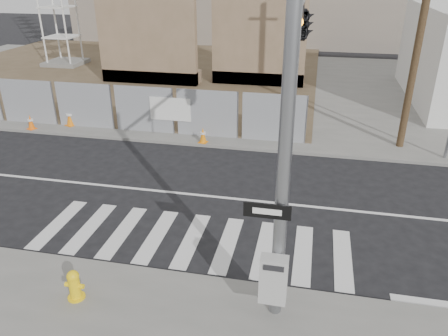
% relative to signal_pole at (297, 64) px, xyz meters
% --- Properties ---
extents(ground, '(100.00, 100.00, 0.00)m').
position_rel_signal_pole_xyz_m(ground, '(-2.49, 2.05, -4.78)').
color(ground, black).
rests_on(ground, ground).
extents(sidewalk_far, '(50.00, 20.00, 0.12)m').
position_rel_signal_pole_xyz_m(sidewalk_far, '(-2.49, 16.05, -4.72)').
color(sidewalk_far, slate).
rests_on(sidewalk_far, ground).
extents(signal_pole, '(0.96, 5.87, 7.00)m').
position_rel_signal_pole_xyz_m(signal_pole, '(0.00, 0.00, 0.00)').
color(signal_pole, gray).
rests_on(signal_pole, sidewalk_near).
extents(chain_link_fence, '(24.60, 0.04, 2.00)m').
position_rel_signal_pole_xyz_m(chain_link_fence, '(-12.49, 7.05, -3.66)').
color(chain_link_fence, gray).
rests_on(chain_link_fence, sidewalk_far).
extents(concrete_wall_left, '(6.00, 1.30, 8.00)m').
position_rel_signal_pole_xyz_m(concrete_wall_left, '(-9.49, 15.13, -1.40)').
color(concrete_wall_left, brown).
rests_on(concrete_wall_left, sidewalk_far).
extents(concrete_wall_right, '(5.50, 1.30, 8.00)m').
position_rel_signal_pole_xyz_m(concrete_wall_right, '(-2.99, 16.13, -1.40)').
color(concrete_wall_right, brown).
rests_on(concrete_wall_right, sidewalk_far).
extents(utility_pole_right, '(1.60, 0.28, 10.00)m').
position_rel_signal_pole_xyz_m(utility_pole_right, '(4.01, 7.55, 0.42)').
color(utility_pole_right, '#493822').
rests_on(utility_pole_right, sidewalk_far).
extents(fire_hydrant, '(0.44, 0.39, 0.72)m').
position_rel_signal_pole_xyz_m(fire_hydrant, '(-4.32, -3.28, -4.30)').
color(fire_hydrant, yellow).
rests_on(fire_hydrant, sidewalk_near).
extents(traffic_cone_b, '(0.44, 0.44, 0.65)m').
position_rel_signal_pole_xyz_m(traffic_cone_b, '(-11.78, 6.27, -4.34)').
color(traffic_cone_b, orange).
rests_on(traffic_cone_b, sidewalk_far).
extents(traffic_cone_c, '(0.54, 0.54, 0.80)m').
position_rel_signal_pole_xyz_m(traffic_cone_c, '(-10.33, 7.08, -4.27)').
color(traffic_cone_c, orange).
rests_on(traffic_cone_c, sidewalk_far).
extents(traffic_cone_d, '(0.39, 0.39, 0.64)m').
position_rel_signal_pole_xyz_m(traffic_cone_d, '(-3.89, 6.27, -4.35)').
color(traffic_cone_d, orange).
rests_on(traffic_cone_d, sidewalk_far).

